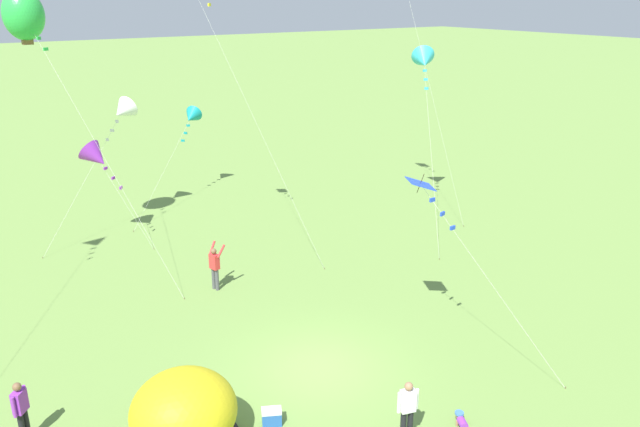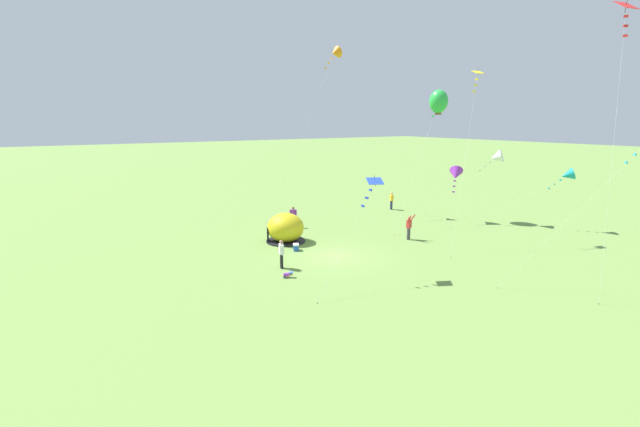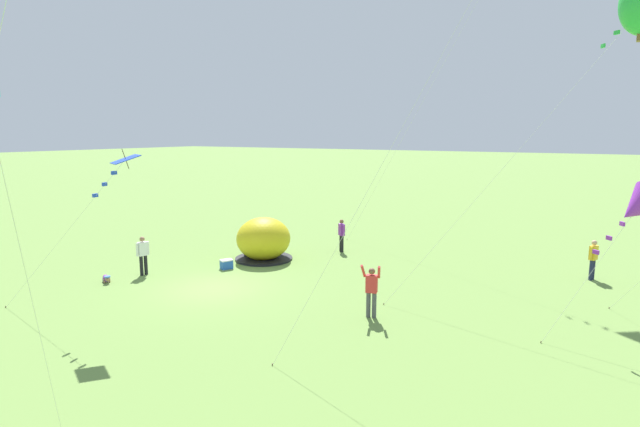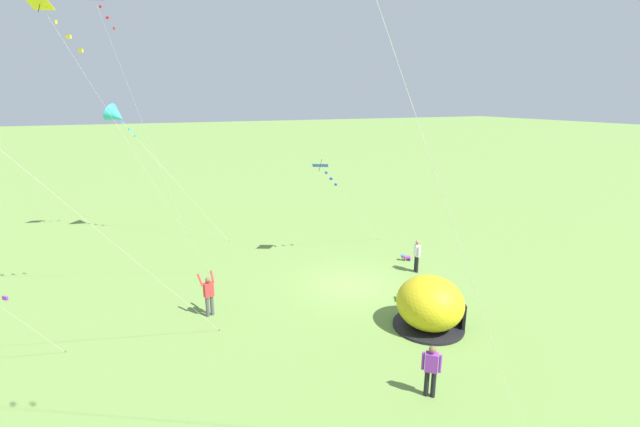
# 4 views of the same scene
# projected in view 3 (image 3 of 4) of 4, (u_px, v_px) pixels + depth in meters

# --- Properties ---
(ground_plane) EXTENTS (300.00, 300.00, 0.00)m
(ground_plane) POSITION_uv_depth(u_px,v_px,m) (213.00, 288.00, 20.05)
(ground_plane) COLOR olive
(popup_tent) EXTENTS (2.81, 2.81, 2.10)m
(popup_tent) POSITION_uv_depth(u_px,v_px,m) (263.00, 240.00, 24.45)
(popup_tent) COLOR gold
(popup_tent) RESTS_ON ground
(cooler_box) EXTENTS (0.64, 0.56, 0.44)m
(cooler_box) POSITION_uv_depth(u_px,v_px,m) (226.00, 264.00, 22.88)
(cooler_box) COLOR #2659B2
(cooler_box) RESTS_ON ground
(toddler_crawling) EXTENTS (0.40, 0.55, 0.32)m
(toddler_crawling) POSITION_uv_depth(u_px,v_px,m) (107.00, 278.00, 20.79)
(toddler_crawling) COLOR purple
(toddler_crawling) RESTS_ON ground
(person_with_toddler) EXTENTS (0.57, 0.33, 1.72)m
(person_with_toddler) POSITION_uv_depth(u_px,v_px,m) (143.00, 254.00, 21.78)
(person_with_toddler) COLOR black
(person_with_toddler) RESTS_ON ground
(person_arms_raised) EXTENTS (0.57, 0.69, 1.89)m
(person_arms_raised) POSITION_uv_depth(u_px,v_px,m) (371.00, 289.00, 16.75)
(person_arms_raised) COLOR #4C4C51
(person_arms_raised) RESTS_ON ground
(person_far_back) EXTENTS (0.56, 0.35, 1.72)m
(person_far_back) POSITION_uv_depth(u_px,v_px,m) (593.00, 258.00, 21.06)
(person_far_back) COLOR #1E2347
(person_far_back) RESTS_ON ground
(person_near_tent) EXTENTS (0.43, 0.47, 1.72)m
(person_near_tent) POSITION_uv_depth(u_px,v_px,m) (342.00, 234.00, 26.04)
(person_near_tent) COLOR black
(person_near_tent) RESTS_ON ground
(kite_blue) EXTENTS (2.26, 5.39, 5.69)m
(kite_blue) POSITION_uv_depth(u_px,v_px,m) (120.00, 166.00, 16.08)
(kite_blue) COLOR silver
(kite_blue) RESTS_ON ground
(kite_purple) EXTENTS (2.42, 3.08, 4.82)m
(kite_purple) POSITION_uv_depth(u_px,v_px,m) (638.00, 207.00, 14.40)
(kite_purple) COLOR silver
(kite_purple) RESTS_ON ground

